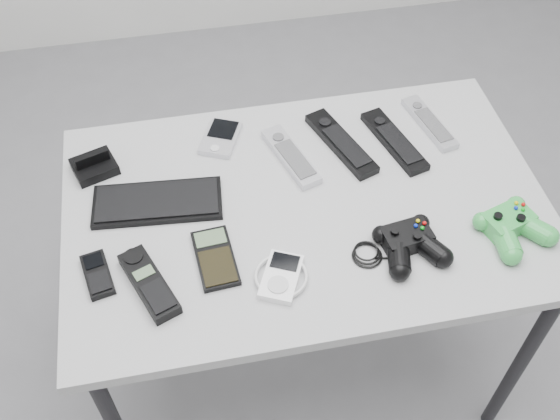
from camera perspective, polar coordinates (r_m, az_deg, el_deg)
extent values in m
plane|color=gray|center=(1.99, 3.12, -13.27)|extent=(3.50, 3.50, 0.00)
cube|color=#A9A9AC|center=(1.43, 2.30, 0.21)|extent=(1.04, 0.67, 0.03)
cylinder|color=black|center=(1.71, 20.21, -12.37)|extent=(0.03, 0.03, 0.67)
cylinder|color=black|center=(1.88, -14.29, -2.21)|extent=(0.03, 0.03, 0.67)
cylinder|color=black|center=(1.99, 13.60, 1.89)|extent=(0.03, 0.03, 0.67)
cube|color=black|center=(1.43, -10.62, 0.70)|extent=(0.29, 0.14, 0.02)
cube|color=black|center=(1.52, -15.95, 3.99)|extent=(0.11, 0.11, 0.05)
cube|color=silver|center=(1.55, -5.21, 6.30)|extent=(0.12, 0.14, 0.02)
cube|color=silver|center=(1.50, 0.94, 4.73)|extent=(0.11, 0.21, 0.02)
cube|color=black|center=(1.54, 5.34, 5.86)|extent=(0.13, 0.24, 0.02)
cube|color=black|center=(1.56, 9.91, 5.98)|extent=(0.11, 0.23, 0.02)
cube|color=#B5B5BC|center=(1.62, 12.87, 7.44)|extent=(0.08, 0.20, 0.02)
cube|color=black|center=(1.34, -15.62, -5.42)|extent=(0.07, 0.12, 0.02)
cube|color=black|center=(1.30, -11.34, -6.27)|extent=(0.12, 0.18, 0.03)
cube|color=black|center=(1.32, -5.66, -4.16)|extent=(0.09, 0.15, 0.01)
cube|color=white|center=(1.29, 0.10, -5.80)|extent=(0.14, 0.15, 0.02)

